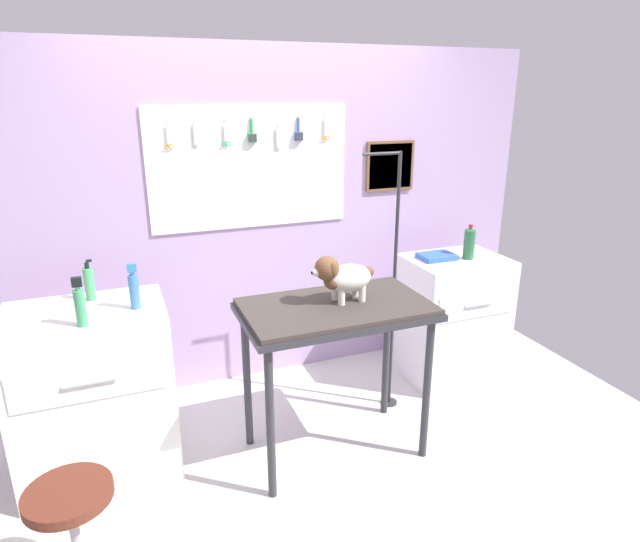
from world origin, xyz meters
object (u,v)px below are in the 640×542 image
object	(u,v)px
counter_left	(95,392)
cabinet_right	(452,318)
grooming_table	(336,321)
dog	(342,277)
soda_bottle	(469,243)
stool	(71,510)
grooming_arm	(392,295)
spray_bottle_short	(89,283)

from	to	relation	value
counter_left	cabinet_right	distance (m)	2.40
grooming_table	counter_left	distance (m)	1.35
grooming_table	counter_left	bearing A→B (deg)	165.00
grooming_table	dog	size ratio (longest dim) A/B	2.75
cabinet_right	soda_bottle	world-z (taller)	soda_bottle
soda_bottle	counter_left	bearing A→B (deg)	-176.58
stool	cabinet_right	bearing A→B (deg)	22.42
grooming_arm	soda_bottle	size ratio (longest dim) A/B	6.91
grooming_table	stool	size ratio (longest dim) A/B	1.94
grooming_table	spray_bottle_short	size ratio (longest dim) A/B	4.56
cabinet_right	soda_bottle	bearing A→B (deg)	-29.00
spray_bottle_short	soda_bottle	distance (m)	2.42
counter_left	spray_bottle_short	xyz separation A→B (m)	(0.04, 0.15, 0.56)
grooming_arm	spray_bottle_short	xyz separation A→B (m)	(-1.74, 0.17, 0.25)
grooming_arm	dog	world-z (taller)	grooming_arm
stool	spray_bottle_short	xyz separation A→B (m)	(0.13, 0.99, 0.60)
dog	counter_left	distance (m)	1.47
dog	stool	distance (m)	1.62
stool	grooming_table	bearing A→B (deg)	20.49
spray_bottle_short	soda_bottle	world-z (taller)	spray_bottle_short
dog	soda_bottle	size ratio (longest dim) A/B	1.53
counter_left	stool	xyz separation A→B (m)	(-0.09, -0.84, -0.04)
grooming_table	counter_left	world-z (taller)	counter_left
grooming_arm	dog	distance (m)	0.63
grooming_table	stool	world-z (taller)	grooming_table
spray_bottle_short	soda_bottle	bearing A→B (deg)	-0.10
counter_left	stool	distance (m)	0.85
grooming_arm	stool	distance (m)	2.07
grooming_arm	grooming_table	bearing A→B (deg)	-148.71
grooming_table	dog	xyz separation A→B (m)	(0.04, 0.02, 0.24)
cabinet_right	dog	bearing A→B (deg)	-155.52
spray_bottle_short	counter_left	bearing A→B (deg)	-105.53
grooming_arm	spray_bottle_short	distance (m)	1.77
dog	stool	xyz separation A→B (m)	(-1.39, -0.53, -0.63)
grooming_arm	cabinet_right	world-z (taller)	grooming_arm
dog	soda_bottle	bearing A→B (deg)	21.76
cabinet_right	stool	xyz separation A→B (m)	(-2.49, -1.03, -0.02)
dog	cabinet_right	world-z (taller)	dog
grooming_arm	soda_bottle	world-z (taller)	grooming_arm
grooming_arm	stool	size ratio (longest dim) A/B	3.18
grooming_table	dog	world-z (taller)	dog
counter_left	cabinet_right	bearing A→B (deg)	4.37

